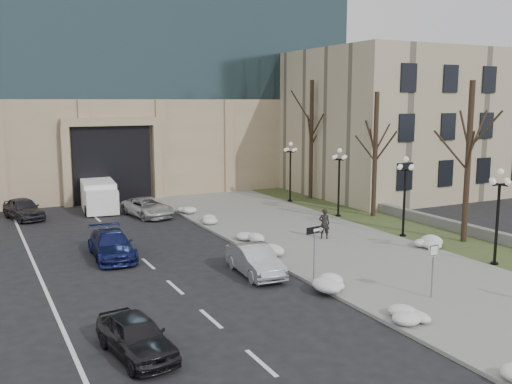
% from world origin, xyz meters
% --- Properties ---
extents(ground, '(160.00, 160.00, 0.00)m').
position_xyz_m(ground, '(0.00, 0.00, 0.00)').
color(ground, black).
rests_on(ground, ground).
extents(sidewalk, '(9.00, 40.00, 0.12)m').
position_xyz_m(sidewalk, '(3.50, 14.00, 0.06)').
color(sidewalk, gray).
rests_on(sidewalk, ground).
extents(curb, '(0.30, 40.00, 0.14)m').
position_xyz_m(curb, '(-1.00, 14.00, 0.07)').
color(curb, gray).
rests_on(curb, ground).
extents(grass_strip, '(4.00, 40.00, 0.10)m').
position_xyz_m(grass_strip, '(10.00, 14.00, 0.05)').
color(grass_strip, '#354422').
rests_on(grass_strip, ground).
extents(stone_wall, '(0.50, 30.00, 0.70)m').
position_xyz_m(stone_wall, '(12.00, 16.00, 0.35)').
color(stone_wall, slate).
rests_on(stone_wall, ground).
extents(classical_building, '(22.00, 18.12, 12.00)m').
position_xyz_m(classical_building, '(22.00, 27.98, 6.00)').
color(classical_building, tan).
rests_on(classical_building, ground).
extents(car_a, '(2.04, 4.00, 1.30)m').
position_xyz_m(car_a, '(-9.74, 4.24, 0.65)').
color(car_a, black).
rests_on(car_a, ground).
extents(car_b, '(1.71, 4.24, 1.37)m').
position_xyz_m(car_b, '(-2.63, 10.04, 0.69)').
color(car_b, '#B2B4BA').
rests_on(car_b, ground).
extents(car_c, '(2.18, 4.84, 1.38)m').
position_xyz_m(car_c, '(-7.83, 15.84, 0.69)').
color(car_c, navy).
rests_on(car_c, ground).
extents(car_d, '(2.98, 5.00, 1.30)m').
position_xyz_m(car_d, '(-3.19, 25.21, 0.65)').
color(car_d, silver).
rests_on(car_d, ground).
extents(car_e, '(2.73, 4.56, 1.45)m').
position_xyz_m(car_e, '(-10.91, 28.17, 0.73)').
color(car_e, '#313136').
rests_on(car_e, ground).
extents(pedestrian, '(0.75, 0.64, 1.73)m').
position_xyz_m(pedestrian, '(3.83, 14.04, 0.98)').
color(pedestrian, black).
rests_on(pedestrian, sidewalk).
extents(box_truck, '(2.92, 6.70, 2.06)m').
position_xyz_m(box_truck, '(-5.63, 29.62, 1.00)').
color(box_truck, white).
rests_on(box_truck, ground).
extents(one_way_sign, '(0.96, 0.28, 2.54)m').
position_xyz_m(one_way_sign, '(-0.73, 7.79, 2.10)').
color(one_way_sign, slate).
rests_on(one_way_sign, ground).
extents(keep_sign, '(0.50, 0.07, 2.31)m').
position_xyz_m(keep_sign, '(2.14, 3.81, 1.70)').
color(keep_sign, slate).
rests_on(keep_sign, ground).
extents(snow_clump_b, '(1.10, 1.60, 0.36)m').
position_xyz_m(snow_clump_b, '(-0.31, 2.33, 0.30)').
color(snow_clump_b, white).
rests_on(snow_clump_b, sidewalk).
extents(snow_clump_c, '(1.10, 1.60, 0.36)m').
position_xyz_m(snow_clump_c, '(-0.88, 6.77, 0.30)').
color(snow_clump_c, white).
rests_on(snow_clump_c, sidewalk).
extents(snow_clump_d, '(1.10, 1.60, 0.36)m').
position_xyz_m(snow_clump_d, '(-0.53, 12.06, 0.30)').
color(snow_clump_d, white).
rests_on(snow_clump_d, sidewalk).
extents(snow_clump_e, '(1.10, 1.60, 0.36)m').
position_xyz_m(snow_clump_e, '(-0.37, 15.45, 0.30)').
color(snow_clump_e, white).
rests_on(snow_clump_e, sidewalk).
extents(snow_clump_f, '(1.10, 1.60, 0.36)m').
position_xyz_m(snow_clump_f, '(-0.44, 20.81, 0.30)').
color(snow_clump_f, white).
rests_on(snow_clump_f, sidewalk).
extents(snow_clump_g, '(1.10, 1.60, 0.36)m').
position_xyz_m(snow_clump_g, '(-0.49, 24.82, 0.30)').
color(snow_clump_g, white).
rests_on(snow_clump_g, sidewalk).
extents(snow_clump_i, '(1.10, 1.60, 0.36)m').
position_xyz_m(snow_clump_i, '(7.53, 9.54, 0.30)').
color(snow_clump_i, white).
rests_on(snow_clump_i, sidewalk).
extents(lamppost_a, '(1.18, 1.18, 4.76)m').
position_xyz_m(lamppost_a, '(8.30, 6.00, 3.07)').
color(lamppost_a, black).
rests_on(lamppost_a, ground).
extents(lamppost_b, '(1.18, 1.18, 4.76)m').
position_xyz_m(lamppost_b, '(8.30, 12.50, 3.07)').
color(lamppost_b, black).
rests_on(lamppost_b, ground).
extents(lamppost_c, '(1.18, 1.18, 4.76)m').
position_xyz_m(lamppost_c, '(8.30, 19.00, 3.07)').
color(lamppost_c, black).
rests_on(lamppost_c, ground).
extents(lamppost_d, '(1.18, 1.18, 4.76)m').
position_xyz_m(lamppost_d, '(8.30, 25.50, 3.07)').
color(lamppost_d, black).
rests_on(lamppost_d, ground).
extents(tree_near, '(3.20, 3.20, 9.00)m').
position_xyz_m(tree_near, '(10.50, 10.00, 5.83)').
color(tree_near, black).
rests_on(tree_near, ground).
extents(tree_mid, '(3.20, 3.20, 8.50)m').
position_xyz_m(tree_mid, '(10.50, 18.00, 5.50)').
color(tree_mid, black).
rests_on(tree_mid, ground).
extents(tree_far, '(3.20, 3.20, 9.50)m').
position_xyz_m(tree_far, '(10.50, 26.00, 6.15)').
color(tree_far, black).
rests_on(tree_far, ground).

